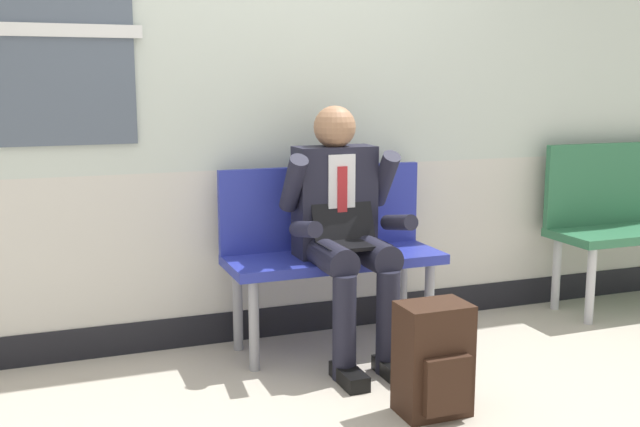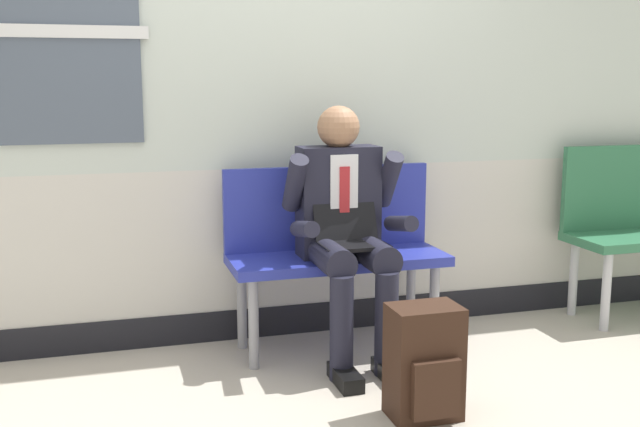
# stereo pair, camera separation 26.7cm
# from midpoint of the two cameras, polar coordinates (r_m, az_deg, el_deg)

# --- Properties ---
(ground_plane) EXTENTS (18.00, 18.00, 0.00)m
(ground_plane) POSITION_cam_midpoint_polar(r_m,az_deg,el_deg) (3.56, 0.58, -12.60)
(ground_plane) COLOR #B2A899
(station_wall) EXTENTS (6.94, 0.17, 3.12)m
(station_wall) POSITION_cam_midpoint_polar(r_m,az_deg,el_deg) (3.98, -2.69, 12.61)
(station_wall) COLOR beige
(station_wall) RESTS_ON ground
(bench_with_person) EXTENTS (1.10, 0.42, 0.93)m
(bench_with_person) POSITION_cam_midpoint_polar(r_m,az_deg,el_deg) (3.89, 3.00, -2.20)
(bench_with_person) COLOR #28339E
(bench_with_person) RESTS_ON ground
(person_seated) EXTENTS (0.57, 0.70, 1.24)m
(person_seated) POSITION_cam_midpoint_polar(r_m,az_deg,el_deg) (3.68, 4.05, -0.98)
(person_seated) COLOR #1E1E2D
(person_seated) RESTS_ON ground
(backpack) EXTENTS (0.29, 0.24, 0.47)m
(backpack) POSITION_cam_midpoint_polar(r_m,az_deg,el_deg) (3.18, 10.32, -11.08)
(backpack) COLOR #331E14
(backpack) RESTS_ON ground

